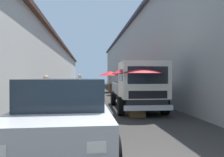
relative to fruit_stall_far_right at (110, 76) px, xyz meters
name	(u,v)px	position (x,y,z in m)	size (l,w,h in m)	color
ground	(97,96)	(-4.20, 1.47, -1.60)	(90.00, 90.00, 0.00)	#33302D
building_left_whitewash	(16,67)	(-1.95, 8.21, 0.76)	(49.80, 7.50, 4.72)	silver
building_right_concrete	(170,57)	(-1.95, -5.27, 1.74)	(49.80, 7.50, 6.66)	gray
fruit_stall_far_right	(110,76)	(0.00, 0.00, 0.00)	(2.29, 2.29, 2.13)	#9E9EA3
fruit_stall_mid_lane	(136,74)	(-8.48, -0.60, 0.06)	(2.29, 2.29, 2.27)	#9E9EA3
fruit_stall_near_right	(138,73)	(-12.62, 0.23, 0.04)	(2.13, 2.13, 2.16)	#9E9EA3
fruit_stall_near_left	(124,75)	(-3.17, -0.80, 0.03)	(2.31, 2.31, 2.19)	#9E9EA3
hatchback_car	(65,112)	(-16.09, 2.65, -0.87)	(3.91, 1.93, 1.45)	#ADAFB5
delivery_truck	(139,88)	(-11.89, 0.02, -0.56)	(4.96, 2.05, 2.08)	black
vendor_by_crates	(80,84)	(-5.84, 2.75, -0.63)	(0.63, 0.35, 1.68)	navy
vendor_in_shade	(46,93)	(-12.30, 3.77, -0.72)	(0.62, 0.28, 1.55)	#232328
parked_scooter	(121,90)	(-4.51, -0.38, -1.16)	(1.69, 0.36, 1.14)	black
plastic_stool	(83,104)	(-11.41, 2.37, -1.28)	(0.30, 0.30, 0.43)	#1E8C3F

